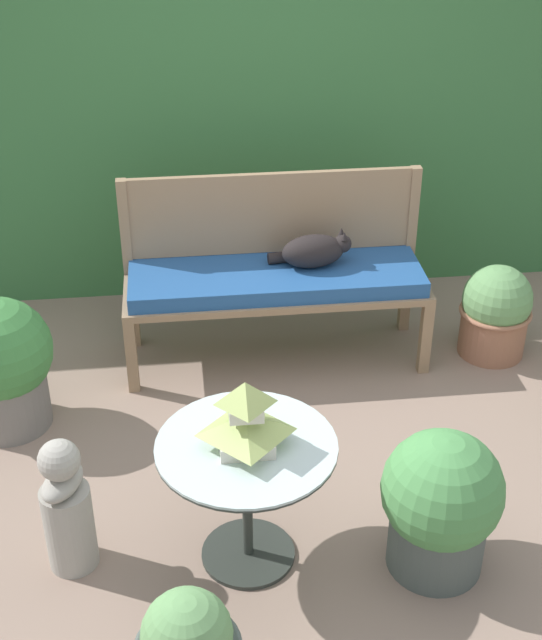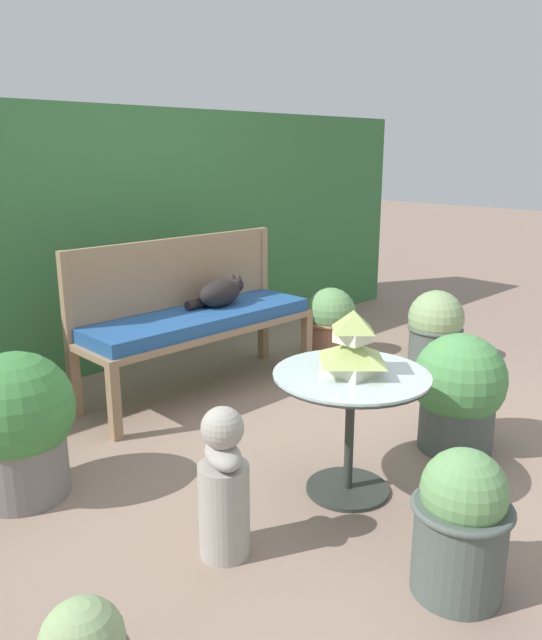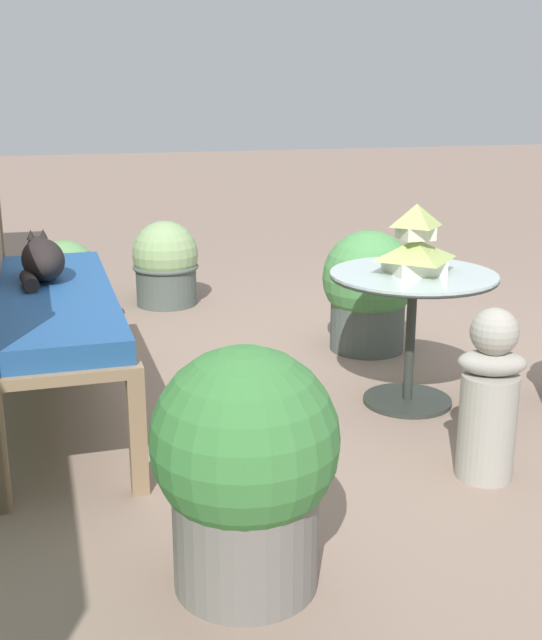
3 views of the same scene
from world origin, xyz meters
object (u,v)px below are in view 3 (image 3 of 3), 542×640
(garden_bench, at_px, (55,309))
(potted_plant_bench_right, at_px, (66,289))
(patio_table, at_px, (412,301))
(potted_plant_table_near, at_px, (245,466))
(garden_bust, at_px, (489,400))
(potted_plant_table_far, at_px, (166,265))
(cat, at_px, (42,260))
(potted_plant_patio_mid, at_px, (368,290))
(pagoda_birdhouse, at_px, (415,244))

(garden_bench, bearing_deg, potted_plant_bench_right, -3.91)
(patio_table, xyz_separation_m, potted_plant_table_near, (-1.14, 1.07, -0.11))
(garden_bench, distance_m, garden_bust, 1.82)
(garden_bench, distance_m, potted_plant_table_near, 1.52)
(potted_plant_table_far, bearing_deg, cat, 152.86)
(potted_plant_bench_right, xyz_separation_m, potted_plant_table_near, (-2.70, -0.37, 0.10))
(potted_plant_bench_right, bearing_deg, cat, 173.18)
(potted_plant_table_far, height_order, potted_plant_patio_mid, potted_plant_patio_mid)
(cat, xyz_separation_m, potted_plant_bench_right, (1.04, -0.12, -0.39))
(cat, xyz_separation_m, potted_plant_patio_mid, (0.27, -1.70, -0.32))
(garden_bench, distance_m, potted_plant_patio_mid, 1.73)
(patio_table, relative_size, garden_bust, 1.14)
(pagoda_birdhouse, bearing_deg, cat, 71.75)
(cat, relative_size, potted_plant_bench_right, 0.84)
(potted_plant_bench_right, distance_m, potted_plant_table_near, 2.73)
(garden_bench, bearing_deg, cat, 10.26)
(potted_plant_table_far, height_order, potted_plant_bench_right, potted_plant_table_far)
(potted_plant_bench_right, bearing_deg, garden_bust, -148.86)
(potted_plant_patio_mid, bearing_deg, patio_table, 170.58)
(patio_table, distance_m, potted_plant_table_far, 2.21)
(patio_table, distance_m, potted_plant_patio_mid, 0.81)
(pagoda_birdhouse, distance_m, potted_plant_patio_mid, 0.89)
(pagoda_birdhouse, relative_size, potted_plant_bench_right, 0.55)
(potted_plant_table_far, distance_m, potted_plant_patio_mid, 1.56)
(pagoda_birdhouse, height_order, potted_plant_table_near, pagoda_birdhouse)
(cat, bearing_deg, potted_plant_patio_mid, -86.70)
(garden_bust, xyz_separation_m, potted_plant_patio_mid, (1.53, -0.18, 0.03))
(garden_bench, relative_size, potted_plant_table_near, 2.34)
(cat, distance_m, potted_plant_bench_right, 1.12)
(potted_plant_table_far, relative_size, potted_plant_patio_mid, 0.85)
(cat, relative_size, potted_plant_table_far, 0.83)
(garden_bust, bearing_deg, potted_plant_table_near, 44.38)
(cat, bearing_deg, potted_plant_table_near, -169.05)
(pagoda_birdhouse, bearing_deg, garden_bench, 78.83)
(garden_bust, xyz_separation_m, potted_plant_bench_right, (2.31, 1.39, -0.03))
(potted_plant_patio_mid, bearing_deg, potted_plant_bench_right, 63.80)
(garden_bench, bearing_deg, pagoda_birdhouse, -101.17)
(garden_bench, distance_m, potted_plant_bench_right, 1.28)
(garden_bust, relative_size, potted_plant_patio_mid, 0.98)
(potted_plant_patio_mid, bearing_deg, garden_bust, 173.36)
(patio_table, bearing_deg, pagoda_birdhouse, 180.00)
(garden_bench, distance_m, patio_table, 1.56)
(pagoda_birdhouse, bearing_deg, garden_bust, 176.33)
(garden_bench, distance_m, potted_plant_table_far, 1.92)
(pagoda_birdhouse, bearing_deg, potted_plant_patio_mid, -9.42)
(garden_bench, height_order, potted_plant_table_far, garden_bench)
(cat, height_order, potted_plant_table_far, cat)
(pagoda_birdhouse, bearing_deg, potted_plant_table_far, 20.73)
(pagoda_birdhouse, height_order, potted_plant_bench_right, pagoda_birdhouse)
(cat, height_order, pagoda_birdhouse, pagoda_birdhouse)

